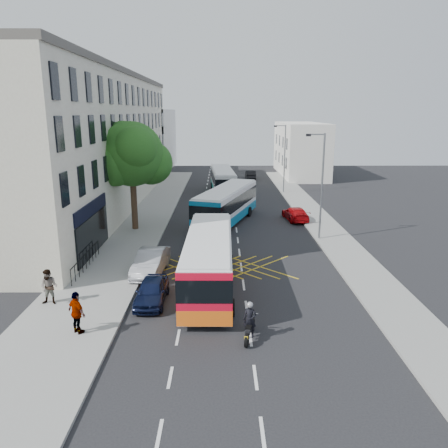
{
  "coord_description": "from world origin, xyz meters",
  "views": [
    {
      "loc": [
        -1.27,
        -20.41,
        9.67
      ],
      "look_at": [
        -1.09,
        8.51,
        2.2
      ],
      "focal_mm": 35.0,
      "sensor_mm": 36.0,
      "label": 1
    }
  ],
  "objects_px": {
    "bus_near": "(209,260)",
    "parked_car_blue": "(152,291)",
    "lamp_near": "(321,181)",
    "bus_mid": "(227,205)",
    "parked_car_silver": "(151,262)",
    "lamp_far": "(284,155)",
    "pedestrian_near": "(49,287)",
    "pedestrian_far": "(77,313)",
    "motorbike": "(250,322)",
    "distant_car_grey": "(226,179)",
    "bus_far": "(223,180)",
    "street_tree": "(131,155)",
    "red_hatchback": "(295,214)",
    "distant_car_dark": "(250,174)"
  },
  "relations": [
    {
      "from": "street_tree",
      "to": "bus_near",
      "type": "xyz_separation_m",
      "value": [
        6.54,
        -12.27,
        -4.68
      ]
    },
    {
      "from": "pedestrian_near",
      "to": "street_tree",
      "type": "bearing_deg",
      "value": 87.34
    },
    {
      "from": "pedestrian_near",
      "to": "bus_far",
      "type": "bearing_deg",
      "value": 77.52
    },
    {
      "from": "lamp_near",
      "to": "parked_car_silver",
      "type": "relative_size",
      "value": 1.78
    },
    {
      "from": "bus_near",
      "to": "distant_car_grey",
      "type": "height_order",
      "value": "bus_near"
    },
    {
      "from": "parked_car_silver",
      "to": "lamp_far",
      "type": "bearing_deg",
      "value": 71.37
    },
    {
      "from": "street_tree",
      "to": "parked_car_blue",
      "type": "relative_size",
      "value": 2.35
    },
    {
      "from": "bus_far",
      "to": "motorbike",
      "type": "distance_m",
      "value": 35.31
    },
    {
      "from": "bus_near",
      "to": "distant_car_dark",
      "type": "bearing_deg",
      "value": 83.69
    },
    {
      "from": "distant_car_dark",
      "to": "pedestrian_near",
      "type": "height_order",
      "value": "pedestrian_near"
    },
    {
      "from": "lamp_far",
      "to": "parked_car_silver",
      "type": "xyz_separation_m",
      "value": [
        -11.8,
        -27.13,
        -3.88
      ]
    },
    {
      "from": "bus_far",
      "to": "parked_car_blue",
      "type": "xyz_separation_m",
      "value": [
        -3.8,
        -31.47,
        -0.92
      ]
    },
    {
      "from": "bus_far",
      "to": "distant_car_dark",
      "type": "xyz_separation_m",
      "value": [
        4.12,
        11.71,
        -0.9
      ]
    },
    {
      "from": "street_tree",
      "to": "pedestrian_far",
      "type": "height_order",
      "value": "street_tree"
    },
    {
      "from": "lamp_near",
      "to": "pedestrian_near",
      "type": "distance_m",
      "value": 20.35
    },
    {
      "from": "lamp_near",
      "to": "distant_car_dark",
      "type": "relative_size",
      "value": 2.02
    },
    {
      "from": "pedestrian_near",
      "to": "pedestrian_far",
      "type": "bearing_deg",
      "value": -48.81
    },
    {
      "from": "pedestrian_far",
      "to": "lamp_near",
      "type": "bearing_deg",
      "value": -93.87
    },
    {
      "from": "lamp_near",
      "to": "bus_mid",
      "type": "height_order",
      "value": "lamp_near"
    },
    {
      "from": "parked_car_silver",
      "to": "pedestrian_near",
      "type": "xyz_separation_m",
      "value": [
        -4.4,
        -4.67,
        0.33
      ]
    },
    {
      "from": "motorbike",
      "to": "bus_far",
      "type": "bearing_deg",
      "value": 105.73
    },
    {
      "from": "street_tree",
      "to": "pedestrian_near",
      "type": "distance_m",
      "value": 15.74
    },
    {
      "from": "street_tree",
      "to": "bus_near",
      "type": "relative_size",
      "value": 0.81
    },
    {
      "from": "motorbike",
      "to": "pedestrian_near",
      "type": "height_order",
      "value": "pedestrian_near"
    },
    {
      "from": "lamp_near",
      "to": "distant_car_grey",
      "type": "distance_m",
      "value": 28.25
    },
    {
      "from": "bus_near",
      "to": "pedestrian_far",
      "type": "relative_size",
      "value": 5.6
    },
    {
      "from": "bus_near",
      "to": "pedestrian_near",
      "type": "distance_m",
      "value": 8.43
    },
    {
      "from": "bus_far",
      "to": "pedestrian_near",
      "type": "height_order",
      "value": "bus_far"
    },
    {
      "from": "lamp_near",
      "to": "red_hatchback",
      "type": "bearing_deg",
      "value": 96.22
    },
    {
      "from": "red_hatchback",
      "to": "bus_mid",
      "type": "bearing_deg",
      "value": 1.89
    },
    {
      "from": "lamp_near",
      "to": "bus_near",
      "type": "xyz_separation_m",
      "value": [
        -8.17,
        -9.3,
        -3.01
      ]
    },
    {
      "from": "parked_car_blue",
      "to": "distant_car_dark",
      "type": "xyz_separation_m",
      "value": [
        7.92,
        43.19,
        0.01
      ]
    },
    {
      "from": "distant_car_grey",
      "to": "pedestrian_far",
      "type": "relative_size",
      "value": 2.62
    },
    {
      "from": "distant_car_grey",
      "to": "distant_car_dark",
      "type": "bearing_deg",
      "value": 55.48
    },
    {
      "from": "bus_near",
      "to": "parked_car_silver",
      "type": "bearing_deg",
      "value": 149.74
    },
    {
      "from": "lamp_far",
      "to": "motorbike",
      "type": "xyz_separation_m",
      "value": [
        -6.24,
        -35.16,
        -3.79
      ]
    },
    {
      "from": "bus_near",
      "to": "parked_car_blue",
      "type": "distance_m",
      "value": 3.71
    },
    {
      "from": "bus_near",
      "to": "parked_car_blue",
      "type": "xyz_separation_m",
      "value": [
        -2.93,
        -2.05,
        -0.97
      ]
    },
    {
      "from": "motorbike",
      "to": "pedestrian_near",
      "type": "bearing_deg",
      "value": 175.37
    },
    {
      "from": "lamp_near",
      "to": "lamp_far",
      "type": "relative_size",
      "value": 1.0
    },
    {
      "from": "street_tree",
      "to": "motorbike",
      "type": "relative_size",
      "value": 4.49
    },
    {
      "from": "motorbike",
      "to": "parked_car_silver",
      "type": "xyz_separation_m",
      "value": [
        -5.56,
        8.03,
        -0.09
      ]
    },
    {
      "from": "parked_car_blue",
      "to": "pedestrian_near",
      "type": "distance_m",
      "value": 5.14
    },
    {
      "from": "bus_far",
      "to": "parked_car_silver",
      "type": "distance_m",
      "value": 27.63
    },
    {
      "from": "bus_near",
      "to": "pedestrian_far",
      "type": "bearing_deg",
      "value": -134.94
    },
    {
      "from": "lamp_near",
      "to": "bus_far",
      "type": "xyz_separation_m",
      "value": [
        -7.3,
        20.12,
        -3.06
      ]
    },
    {
      "from": "street_tree",
      "to": "parked_car_blue",
      "type": "distance_m",
      "value": 15.81
    },
    {
      "from": "street_tree",
      "to": "lamp_far",
      "type": "distance_m",
      "value": 22.57
    },
    {
      "from": "bus_near",
      "to": "distant_car_grey",
      "type": "bearing_deg",
      "value": 88.51
    },
    {
      "from": "distant_car_grey",
      "to": "distant_car_dark",
      "type": "relative_size",
      "value": 1.29
    }
  ]
}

